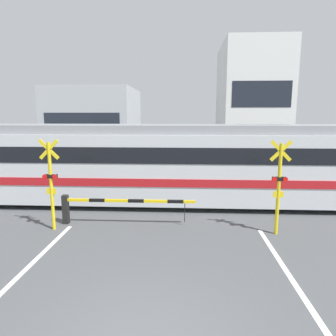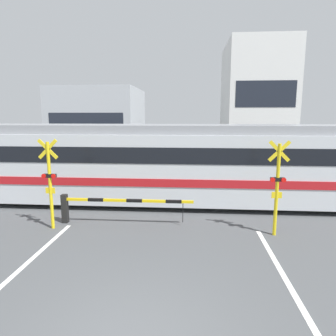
# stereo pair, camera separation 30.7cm
# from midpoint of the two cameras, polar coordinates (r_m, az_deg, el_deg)

# --- Properties ---
(rail_track_near) EXTENTS (50.00, 0.10, 0.08)m
(rail_track_near) POSITION_cam_midpoint_polar(r_m,az_deg,el_deg) (12.77, -0.84, -7.36)
(rail_track_near) COLOR gray
(rail_track_near) RESTS_ON ground_plane
(rail_track_far) EXTENTS (50.00, 0.10, 0.08)m
(rail_track_far) POSITION_cam_midpoint_polar(r_m,az_deg,el_deg) (14.14, -0.43, -5.63)
(rail_track_far) COLOR gray
(rail_track_far) RESTS_ON ground_plane
(road_stripe_right) EXTENTS (0.14, 9.44, 0.01)m
(road_stripe_right) POSITION_cam_midpoint_polar(r_m,az_deg,el_deg) (6.79, 26.16, -25.55)
(road_stripe_right) COLOR white
(road_stripe_right) RESTS_ON ground_plane
(commuter_train) EXTENTS (17.98, 2.99, 3.46)m
(commuter_train) POSITION_cam_midpoint_polar(r_m,az_deg,el_deg) (13.12, -3.54, 1.19)
(commuter_train) COLOR silver
(commuter_train) RESTS_ON ground_plane
(crossing_barrier_near) EXTENTS (4.74, 0.20, 1.05)m
(crossing_barrier_near) POSITION_cam_midpoint_polar(r_m,az_deg,el_deg) (10.97, -13.02, -6.81)
(crossing_barrier_near) COLOR black
(crossing_barrier_near) RESTS_ON ground_plane
(crossing_barrier_far) EXTENTS (4.74, 0.20, 1.05)m
(crossing_barrier_far) POSITION_cam_midpoint_polar(r_m,az_deg,el_deg) (15.97, 7.77, -1.38)
(crossing_barrier_far) COLOR black
(crossing_barrier_far) RESTS_ON ground_plane
(crossing_signal_left) EXTENTS (0.68, 0.15, 3.09)m
(crossing_signal_left) POSITION_cam_midpoint_polar(r_m,az_deg,el_deg) (10.76, -22.18, -2.25)
(crossing_signal_left) COLOR yellow
(crossing_signal_left) RESTS_ON ground_plane
(crossing_signal_right) EXTENTS (0.68, 0.15, 3.09)m
(crossing_signal_right) POSITION_cam_midpoint_polar(r_m,az_deg,el_deg) (10.15, 19.57, -2.79)
(crossing_signal_right) COLOR yellow
(crossing_signal_right) RESTS_ON ground_plane
(pedestrian) EXTENTS (0.38, 0.23, 1.76)m
(pedestrian) POSITION_cam_midpoint_polar(r_m,az_deg,el_deg) (18.94, 5.09, 1.35)
(pedestrian) COLOR brown
(pedestrian) RESTS_ON ground_plane
(building_left_of_street) EXTENTS (7.34, 7.49, 6.26)m
(building_left_of_street) POSITION_cam_midpoint_polar(r_m,az_deg,el_deg) (28.86, -13.94, 8.26)
(building_left_of_street) COLOR #B2B7BC
(building_left_of_street) RESTS_ON ground_plane
(building_right_of_street) EXTENTS (5.38, 7.49, 9.93)m
(building_right_of_street) POSITION_cam_midpoint_polar(r_m,az_deg,el_deg) (28.21, 15.18, 11.91)
(building_right_of_street) COLOR white
(building_right_of_street) RESTS_ON ground_plane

